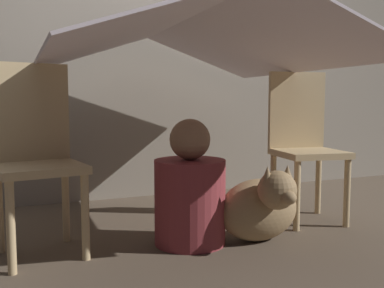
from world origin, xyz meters
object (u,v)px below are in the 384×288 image
(chair_left, at_px, (36,151))
(chair_right, at_px, (304,140))
(dog, at_px, (262,206))
(person_front, at_px, (190,193))

(chair_left, distance_m, chair_right, 1.52)
(chair_right, xyz_separation_m, dog, (-0.47, -0.29, -0.29))
(chair_right, distance_m, dog, 0.63)
(chair_left, height_order, chair_right, same)
(person_front, bearing_deg, chair_right, 11.52)
(chair_right, bearing_deg, chair_left, -170.99)
(person_front, relative_size, dog, 1.44)
(chair_left, xyz_separation_m, person_front, (0.71, -0.16, -0.23))
(chair_left, relative_size, dog, 2.06)
(chair_left, bearing_deg, chair_right, -9.32)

